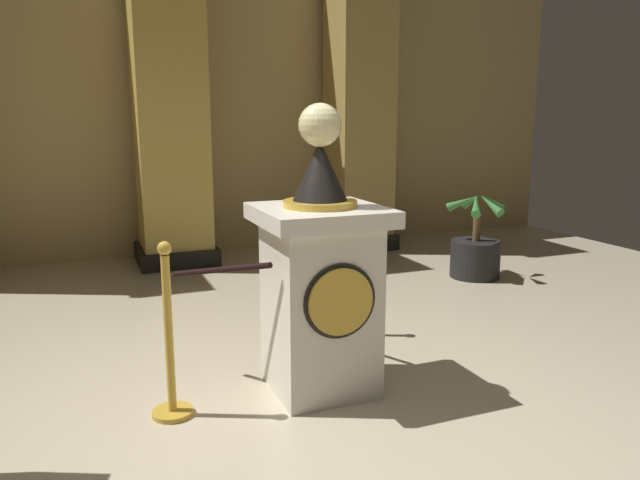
{
  "coord_description": "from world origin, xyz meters",
  "views": [
    {
      "loc": [
        -1.06,
        -2.97,
        1.71
      ],
      "look_at": [
        0.31,
        0.41,
        0.97
      ],
      "focal_mm": 34.08,
      "sensor_mm": 36.0,
      "label": 1
    }
  ],
  "objects_px": {
    "stanchion_near": "(335,293)",
    "stanchion_far": "(170,356)",
    "potted_palm_right": "(475,252)",
    "pedestal_clock": "(320,280)"
  },
  "relations": [
    {
      "from": "potted_palm_right",
      "to": "pedestal_clock",
      "type": "bearing_deg",
      "value": -143.21
    },
    {
      "from": "stanchion_near",
      "to": "stanchion_far",
      "type": "height_order",
      "value": "stanchion_far"
    },
    {
      "from": "pedestal_clock",
      "to": "potted_palm_right",
      "type": "height_order",
      "value": "pedestal_clock"
    },
    {
      "from": "pedestal_clock",
      "to": "stanchion_far",
      "type": "distance_m",
      "value": 1.0
    },
    {
      "from": "stanchion_far",
      "to": "potted_palm_right",
      "type": "bearing_deg",
      "value": 28.96
    },
    {
      "from": "stanchion_near",
      "to": "potted_palm_right",
      "type": "distance_m",
      "value": 2.39
    },
    {
      "from": "pedestal_clock",
      "to": "stanchion_near",
      "type": "distance_m",
      "value": 1.05
    },
    {
      "from": "stanchion_far",
      "to": "stanchion_near",
      "type": "bearing_deg",
      "value": 31.92
    },
    {
      "from": "stanchion_far",
      "to": "potted_palm_right",
      "type": "distance_m",
      "value": 4.04
    },
    {
      "from": "stanchion_near",
      "to": "stanchion_far",
      "type": "distance_m",
      "value": 1.66
    }
  ]
}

